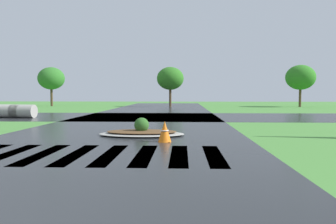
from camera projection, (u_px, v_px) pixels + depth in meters
The scene contains 7 objects.
asphalt_roadway at pixel (121, 135), 12.93m from camera, with size 9.38×80.00×0.01m, color #232628.
asphalt_cross_road at pixel (148, 117), 22.99m from camera, with size 90.00×8.44×0.01m, color #232628.
crosswalk_stripes at pixel (93, 154), 8.88m from camera, with size 6.75×3.14×0.01m.
median_island at pixel (142, 132), 12.86m from camera, with size 3.24×1.82×0.68m.
drainage_pipe_stack at pixel (16, 111), 21.93m from camera, with size 2.64×1.16×0.87m.
traffic_cone at pixel (165, 132), 11.13m from camera, with size 0.44×0.44×0.69m.
background_treeline at pixel (120, 77), 40.08m from camera, with size 46.60×4.68×5.37m.
Camera 1 is at (2.34, -2.77, 1.62)m, focal length 36.24 mm.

